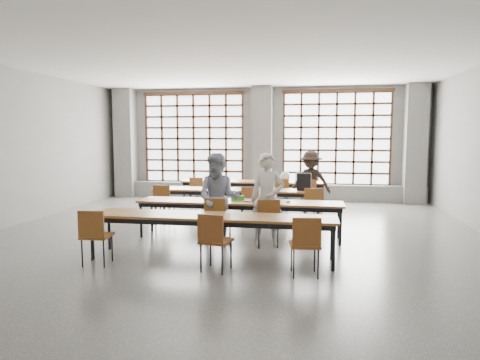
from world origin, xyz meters
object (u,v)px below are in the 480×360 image
Objects in this scene: chair_near_mid at (214,236)px; plastic_bag at (285,176)px; chair_mid_centre at (250,202)px; chair_mid_right at (313,203)px; student_male at (267,200)px; chair_back_right at (310,192)px; mouse at (288,201)px; red_pouch at (97,233)px; chair_front_left at (217,216)px; laptop_back at (302,179)px; desk_row_c at (239,204)px; chair_near_left at (95,232)px; chair_back_mid at (280,191)px; chair_mid_left at (163,199)px; chair_front_right at (268,218)px; desk_row_a at (253,183)px; backpack at (304,182)px; green_box at (238,198)px; student_back at (311,182)px; desk_row_d at (211,219)px; student_female at (219,199)px; desk_row_b at (236,192)px; chair_near_right at (305,240)px; laptop_front at (268,198)px; phone at (248,202)px; chair_back_left at (198,190)px.

plastic_bag reaches higher than chair_near_mid.
chair_mid_centre is 1.00× the size of chair_near_mid.
chair_near_mid is 5.93m from plastic_bag.
student_male is at bearing -115.93° from chair_mid_right.
chair_back_right is 8.98× the size of mouse.
student_male is 2.98m from red_pouch.
chair_front_left is 4.64m from laptop_back.
desk_row_c is 2.36× the size of student_male.
chair_near_left is 3.01m from student_male.
red_pouch is (-2.47, -5.13, -0.04)m from chair_back_mid.
chair_near_left is 8.98× the size of mouse.
chair_front_right is at bearing -34.88° from chair_mid_left.
chair_mid_right is at bearing -56.16° from desk_row_a.
backpack reaches higher than chair_mid_right.
chair_back_right is at bearing 92.63° from chair_mid_right.
chair_mid_right is 2.51m from chair_front_left.
chair_near_mid is 3.52× the size of green_box.
laptop_back reaches higher than chair_front_left.
desk_row_c is 2.51× the size of student_back.
chair_front_left is at bearing -100.60° from chair_mid_centre.
student_back is (1.36, 3.17, 0.13)m from desk_row_c.
chair_front_right reaches higher than desk_row_c.
plastic_bag reaches higher than desk_row_d.
chair_front_right is at bearing -78.69° from desk_row_a.
chair_front_left is 8.98× the size of mouse.
chair_mid_left reaches higher than desk_row_d.
student_female is at bearing 169.75° from student_male.
desk_row_b is (-0.15, -1.85, 0.00)m from desk_row_a.
chair_near_right is (1.51, -0.63, -0.13)m from desk_row_d.
chair_mid_left is (-1.99, 1.19, -0.13)m from desk_row_c.
student_female is 0.64m from green_box.
chair_near_mid is (-0.04, -3.35, 0.00)m from chair_mid_centre.
chair_near_left is at bearing -156.49° from student_male.
chair_back_right reaches higher than green_box.
chair_back_mid is at bearing 124.27° from backpack.
mouse reaches higher than desk_row_d.
chair_mid_right is at bearing -65.49° from chair_back_mid.
desk_row_b is 40.82× the size of mouse.
desk_row_b is 2.36× the size of student_male.
chair_front_right is 3.52× the size of green_box.
laptop_front is 3.71m from laptop_back.
chair_mid_right is at bearing 0.01° from chair_mid_left.
chair_mid_centre is 1.42m from backpack.
chair_front_left is at bearing -110.10° from green_box.
chair_near_right is at bearing -61.17° from phone.
chair_near_left is at bearing -84.68° from red_pouch.
chair_back_left is 2.88m from laptop_back.
phone is at bearing -174.07° from mouse.
student_male reaches higher than chair_front_left.
plastic_bag is (2.65, 2.53, 0.34)m from chair_mid_left.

